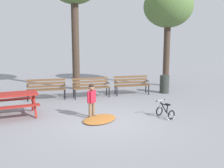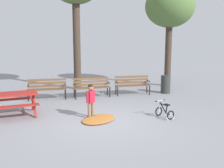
# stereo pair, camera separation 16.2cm
# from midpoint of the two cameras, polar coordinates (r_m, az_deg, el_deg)

# --- Properties ---
(ground) EXTENTS (36.00, 36.00, 0.00)m
(ground) POSITION_cam_midpoint_polar(r_m,az_deg,el_deg) (7.82, -2.05, -8.46)
(ground) COLOR gray
(picnic_table) EXTENTS (2.00, 1.63, 0.79)m
(picnic_table) POSITION_cam_midpoint_polar(r_m,az_deg,el_deg) (8.83, -22.81, -3.14)
(picnic_table) COLOR maroon
(picnic_table) RESTS_ON ground
(park_bench_far_left) EXTENTS (1.60, 0.47, 0.85)m
(park_bench_far_left) POSITION_cam_midpoint_polar(r_m,az_deg,el_deg) (11.01, -14.97, -0.76)
(park_bench_far_left) COLOR brown
(park_bench_far_left) RESTS_ON ground
(park_bench_left) EXTENTS (1.63, 0.58, 0.85)m
(park_bench_left) POSITION_cam_midpoint_polar(r_m,az_deg,el_deg) (11.09, -5.16, -0.40)
(park_bench_left) COLOR brown
(park_bench_left) RESTS_ON ground
(park_bench_right) EXTENTS (1.61, 0.48, 0.85)m
(park_bench_right) POSITION_cam_midpoint_polar(r_m,az_deg,el_deg) (11.68, 4.01, 0.12)
(park_bench_right) COLOR brown
(park_bench_right) RESTS_ON ground
(child_standing) EXTENTS (0.32, 0.32, 1.10)m
(child_standing) POSITION_cam_midpoint_polar(r_m,az_deg,el_deg) (8.06, -5.19, -3.15)
(child_standing) COLOR #7F664C
(child_standing) RESTS_ON ground
(kids_bicycle) EXTENTS (0.52, 0.63, 0.54)m
(kids_bicycle) POSITION_cam_midpoint_polar(r_m,az_deg,el_deg) (8.33, 11.36, -6.07)
(kids_bicycle) COLOR black
(kids_bicycle) RESTS_ON ground
(leaf_pile) EXTENTS (1.49, 1.46, 0.07)m
(leaf_pile) POSITION_cam_midpoint_polar(r_m,az_deg,el_deg) (7.96, -3.37, -7.88)
(leaf_pile) COLOR #B26B2D
(leaf_pile) RESTS_ON ground
(trash_bin) EXTENTS (0.44, 0.44, 0.84)m
(trash_bin) POSITION_cam_midpoint_polar(r_m,az_deg,el_deg) (12.24, 11.35, -0.03)
(trash_bin) COLOR #2D332D
(trash_bin) RESTS_ON ground
(tree_center) EXTENTS (2.60, 2.60, 5.34)m
(tree_center) POSITION_cam_midpoint_polar(r_m,az_deg,el_deg) (14.26, 12.19, 16.42)
(tree_center) COLOR #423328
(tree_center) RESTS_ON ground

